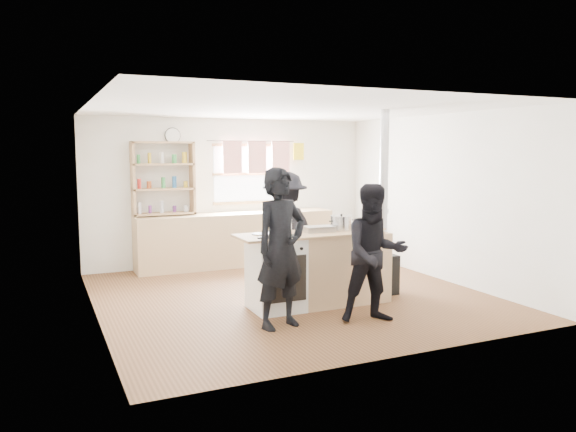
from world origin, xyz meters
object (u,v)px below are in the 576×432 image
at_px(thermos, 290,203).
at_px(roast_tray, 319,229).
at_px(stockpot_stove, 283,226).
at_px(flue_heater, 382,247).
at_px(bread_board, 373,226).
at_px(person_far, 285,231).
at_px(person_near_right, 375,253).
at_px(skillet_greens, 277,235).
at_px(cooking_island, 319,268).
at_px(stockpot_counter, 341,223).
at_px(person_near_left, 281,248).

relative_size(thermos, roast_tray, 0.69).
bearing_deg(stockpot_stove, flue_heater, -0.84).
xyz_separation_m(bread_board, flue_heater, (0.32, 0.25, -0.34)).
bearing_deg(stockpot_stove, person_far, 64.17).
xyz_separation_m(thermos, person_near_right, (-0.60, -3.66, -0.25)).
relative_size(skillet_greens, person_near_right, 0.21).
bearing_deg(cooking_island, flue_heater, 7.87).
height_order(roast_tray, stockpot_counter, stockpot_counter).
bearing_deg(person_far, bread_board, 103.25).
bearing_deg(flue_heater, person_near_right, -127.60).
relative_size(bread_board, person_near_left, 0.18).
bearing_deg(roast_tray, skillet_greens, -162.05).
bearing_deg(roast_tray, person_near_right, -76.24).
distance_m(cooking_island, roast_tray, 0.51).
bearing_deg(skillet_greens, roast_tray, 17.95).
bearing_deg(stockpot_counter, skillet_greens, -166.81).
distance_m(roast_tray, person_near_right, 0.98).
bearing_deg(stockpot_counter, stockpot_stove, 172.34).
bearing_deg(bread_board, person_near_left, -160.87).
bearing_deg(person_far, cooking_island, 69.55).
height_order(thermos, person_far, person_far).
relative_size(thermos, person_near_right, 0.17).
bearing_deg(flue_heater, person_near_left, -157.01).
xyz_separation_m(skillet_greens, roast_tray, (0.67, 0.22, 0.01)).
relative_size(thermos, stockpot_counter, 0.97).
height_order(cooking_island, person_near_left, person_near_left).
height_order(thermos, person_near_right, person_near_right).
distance_m(roast_tray, stockpot_stove, 0.47).
height_order(thermos, cooking_island, thermos).
xyz_separation_m(skillet_greens, stockpot_counter, (1.00, 0.24, 0.07)).
xyz_separation_m(bread_board, person_far, (-0.79, 1.05, -0.15)).
bearing_deg(stockpot_stove, thermos, 63.88).
bearing_deg(roast_tray, flue_heater, 5.64).
xyz_separation_m(thermos, cooking_island, (-0.85, -2.77, -0.57)).
distance_m(thermos, stockpot_stove, 2.90).
bearing_deg(skillet_greens, stockpot_stove, 56.97).
relative_size(cooking_island, person_far, 1.19).
bearing_deg(person_far, person_near_right, 75.72).
height_order(stockpot_counter, person_near_right, person_near_right).
bearing_deg(thermos, roast_tray, -106.87).
bearing_deg(bread_board, thermos, 87.77).
bearing_deg(person_near_right, person_near_left, -179.80).
xyz_separation_m(flue_heater, person_far, (-1.10, 0.80, 0.19)).
height_order(skillet_greens, person_far, person_far).
xyz_separation_m(person_near_left, person_far, (0.75, 1.59, -0.06)).
height_order(person_near_left, person_far, person_near_left).
bearing_deg(roast_tray, thermos, 73.13).
xyz_separation_m(cooking_island, roast_tray, (0.02, 0.04, 0.50)).
xyz_separation_m(cooking_island, stockpot_counter, (0.35, 0.06, 0.56)).
height_order(cooking_island, person_far, person_far).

